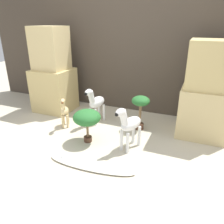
# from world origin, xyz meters

# --- Properties ---
(ground_plane) EXTENTS (14.00, 14.00, 0.00)m
(ground_plane) POSITION_xyz_m (0.00, 0.00, 0.00)
(ground_plane) COLOR beige
(wall_back) EXTENTS (6.40, 0.08, 2.20)m
(wall_back) POSITION_xyz_m (0.00, 1.72, 1.10)
(wall_back) COLOR #473D33
(wall_back) RESTS_ON ground_plane
(rock_pillar_left) EXTENTS (0.70, 0.65, 1.58)m
(rock_pillar_left) POSITION_xyz_m (-1.37, 1.11, 0.71)
(rock_pillar_left) COLOR #D1B775
(rock_pillar_left) RESTS_ON ground_plane
(rock_pillar_right) EXTENTS (0.70, 0.65, 1.43)m
(rock_pillar_right) POSITION_xyz_m (1.37, 1.11, 0.67)
(rock_pillar_right) COLOR #DBC184
(rock_pillar_right) RESTS_ON ground_plane
(zebra_right) EXTENTS (0.29, 0.52, 0.66)m
(zebra_right) POSITION_xyz_m (0.46, 0.26, 0.38)
(zebra_right) COLOR white
(zebra_right) RESTS_ON ground_plane
(zebra_left) EXTENTS (0.22, 0.52, 0.66)m
(zebra_left) POSITION_xyz_m (-0.33, 0.85, 0.38)
(zebra_left) COLOR white
(zebra_left) RESTS_ON ground_plane
(giraffe_figurine) EXTENTS (0.24, 0.33, 0.54)m
(giraffe_figurine) POSITION_xyz_m (-0.74, 0.51, 0.29)
(giraffe_figurine) COLOR #E0C184
(giraffe_figurine) RESTS_ON ground_plane
(potted_palm_front) EXTENTS (0.40, 0.40, 0.50)m
(potted_palm_front) POSITION_xyz_m (-0.16, 0.22, 0.38)
(potted_palm_front) COLOR #513323
(potted_palm_front) RESTS_ON ground_plane
(potted_palm_back) EXTENTS (0.29, 0.29, 0.57)m
(potted_palm_back) POSITION_xyz_m (0.44, 0.91, 0.43)
(potted_palm_back) COLOR #513323
(potted_palm_back) RESTS_ON ground_plane
(surfboard) EXTENTS (1.14, 0.33, 0.08)m
(surfboard) POSITION_xyz_m (0.15, -0.29, 0.02)
(surfboard) COLOR silver
(surfboard) RESTS_ON ground_plane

